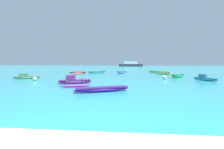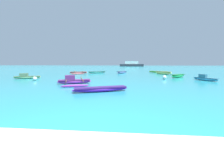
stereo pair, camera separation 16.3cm
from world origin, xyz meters
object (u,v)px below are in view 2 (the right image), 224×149
at_px(moored_boat_2, 101,89).
at_px(mooring_buoy_0, 35,79).
at_px(moored_boat_3, 27,77).
at_px(moored_boat_0, 122,72).
at_px(moored_boat_4, 163,73).
at_px(moored_boat_5, 178,76).
at_px(distant_ferry, 132,64).
at_px(moored_boat_7, 205,78).
at_px(moored_boat_6, 74,81).
at_px(moored_boat_9, 97,72).
at_px(moored_boat_8, 78,73).
at_px(mooring_buoy_1, 164,77).
at_px(moored_boat_1, 158,72).

bearing_deg(moored_boat_2, mooring_buoy_0, 123.22).
bearing_deg(moored_boat_3, mooring_buoy_0, -61.06).
distance_m(moored_boat_0, moored_boat_4, 7.08).
distance_m(moored_boat_5, distant_ferry, 67.43).
distance_m(moored_boat_2, moored_boat_3, 12.67).
xyz_separation_m(moored_boat_7, distant_ferry, (-5.09, 70.64, 0.98)).
height_order(moored_boat_6, mooring_buoy_0, moored_boat_6).
xyz_separation_m(moored_boat_5, moored_boat_9, (-12.01, 7.35, -0.03)).
bearing_deg(moored_boat_2, moored_boat_0, 64.68).
height_order(moored_boat_0, moored_boat_9, moored_boat_0).
relative_size(moored_boat_3, moored_boat_8, 0.84).
relative_size(moored_boat_8, mooring_buoy_1, 7.99).
xyz_separation_m(moored_boat_1, moored_boat_6, (-11.05, -16.68, 0.07)).
height_order(moored_boat_4, moored_boat_5, moored_boat_4).
distance_m(moored_boat_8, distant_ferry, 62.87).
xyz_separation_m(moored_boat_6, moored_boat_9, (-0.59, 14.21, -0.05)).
relative_size(moored_boat_4, mooring_buoy_0, 6.16).
distance_m(moored_boat_5, mooring_buoy_0, 17.12).
height_order(moored_boat_7, moored_boat_8, moored_boat_7).
height_order(moored_boat_1, mooring_buoy_0, mooring_buoy_0).
height_order(moored_boat_0, moored_boat_4, moored_boat_4).
bearing_deg(moored_boat_2, moored_boat_7, 13.12).
bearing_deg(distant_ferry, moored_boat_1, -87.00).
xyz_separation_m(moored_boat_2, moored_boat_9, (-3.66, 17.78, 0.03)).
relative_size(moored_boat_8, distant_ferry, 0.27).
bearing_deg(moored_boat_1, distant_ferry, 120.28).
xyz_separation_m(moored_boat_1, moored_boat_2, (-7.97, -20.25, -0.01)).
bearing_deg(moored_boat_7, distant_ferry, 148.77).
relative_size(mooring_buoy_0, mooring_buoy_1, 0.91).
height_order(moored_boat_3, mooring_buoy_1, moored_boat_3).
bearing_deg(moored_boat_3, moored_boat_5, -11.64).
relative_size(moored_boat_8, moored_boat_9, 1.15).
height_order(moored_boat_2, moored_boat_4, moored_boat_4).
relative_size(moored_boat_1, mooring_buoy_1, 7.95).
bearing_deg(distant_ferry, moored_boat_2, -93.64).
height_order(moored_boat_6, moored_boat_9, moored_boat_6).
bearing_deg(moored_boat_1, moored_boat_5, -60.54).
xyz_separation_m(moored_boat_3, moored_boat_7, (20.31, -0.29, 0.01)).
distance_m(moored_boat_2, moored_boat_4, 17.80).
bearing_deg(mooring_buoy_0, moored_boat_8, 82.34).
relative_size(moored_boat_2, moored_boat_8, 1.00).
xyz_separation_m(moored_boat_2, moored_boat_5, (8.35, 10.43, 0.06)).
height_order(moored_boat_1, moored_boat_8, moored_boat_8).
height_order(moored_boat_5, mooring_buoy_1, mooring_buoy_1).
xyz_separation_m(moored_boat_5, moored_boat_6, (-11.42, -6.86, 0.02)).
distance_m(moored_boat_5, moored_boat_7, 3.72).
height_order(moored_boat_8, mooring_buoy_0, moored_boat_8).
distance_m(moored_boat_0, moored_boat_9, 4.61).
bearing_deg(moored_boat_5, moored_boat_7, -105.96).
bearing_deg(mooring_buoy_1, mooring_buoy_0, -169.87).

